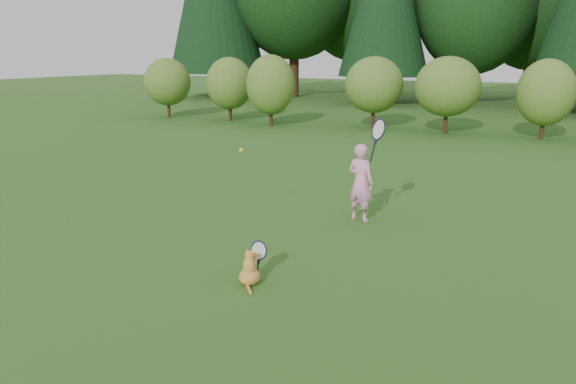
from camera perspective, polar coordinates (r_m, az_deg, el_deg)
The scene contains 5 objects.
ground at distance 7.96m, azimuth -3.92°, elevation -5.98°, with size 100.00×100.00×0.00m, color #225116.
shrub_row at distance 19.83m, azimuth 15.91°, elevation 9.66°, with size 28.00×3.00×2.80m, color #4D7023, non-canonical shape.
child at distance 9.25m, azimuth 7.44°, elevation 1.14°, with size 0.78×0.55×1.92m.
cat at distance 6.81m, azimuth -3.90°, elevation -7.50°, with size 0.39×0.60×0.59m.
tennis_ball at distance 8.97m, azimuth -4.78°, elevation 4.26°, with size 0.07×0.07×0.07m.
Camera 1 is at (3.87, -6.40, 2.71)m, focal length 35.00 mm.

